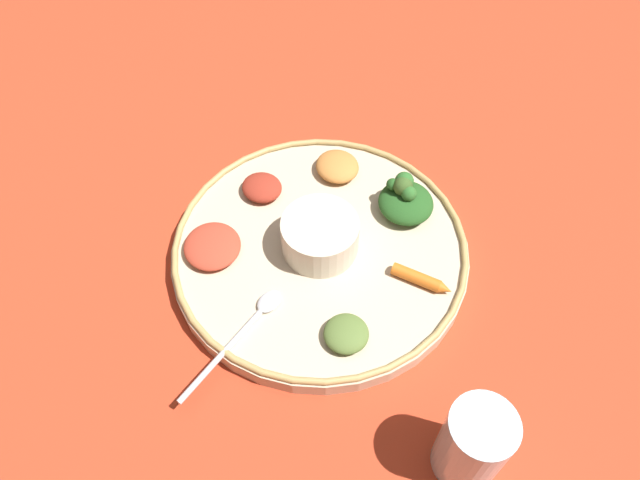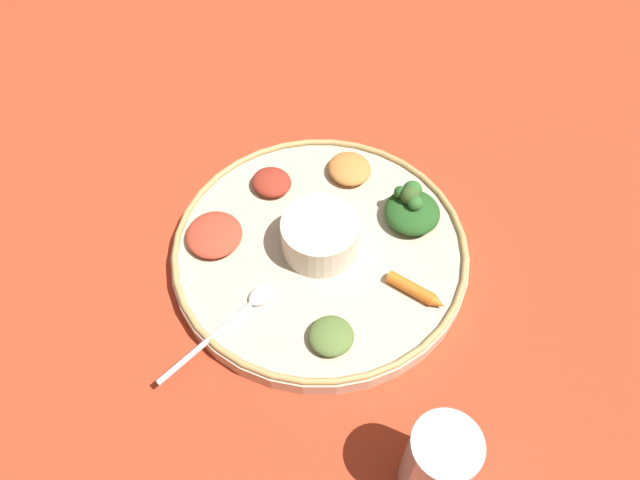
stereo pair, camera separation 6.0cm
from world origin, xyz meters
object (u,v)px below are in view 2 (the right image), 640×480
object	(u,v)px
center_bowl	(320,235)
spoon	(235,317)
carrot_near_spoon	(415,290)
greens_pile	(412,208)
drinking_glass	(437,465)

from	to	relation	value
center_bowl	spoon	world-z (taller)	center_bowl
carrot_near_spoon	spoon	bearing A→B (deg)	-86.55
greens_pile	carrot_near_spoon	xyz separation A→B (m)	(0.11, -0.02, -0.01)
spoon	drinking_glass	xyz separation A→B (m)	(0.19, 0.19, 0.02)
spoon	carrot_near_spoon	size ratio (longest dim) A/B	2.06
center_bowl	spoon	xyz separation A→B (m)	(0.09, -0.11, -0.02)
center_bowl	carrot_near_spoon	xyz separation A→B (m)	(0.08, 0.11, -0.02)
spoon	drinking_glass	world-z (taller)	drinking_glass
spoon	center_bowl	bearing A→B (deg)	130.55
carrot_near_spoon	drinking_glass	bearing A→B (deg)	-5.54
drinking_glass	center_bowl	bearing A→B (deg)	-163.25
spoon	carrot_near_spoon	world-z (taller)	carrot_near_spoon
center_bowl	greens_pile	world-z (taller)	greens_pile
spoon	drinking_glass	bearing A→B (deg)	44.99
greens_pile	drinking_glass	bearing A→B (deg)	-6.30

